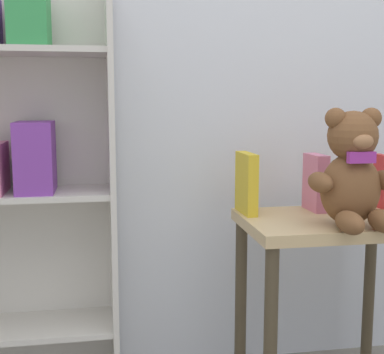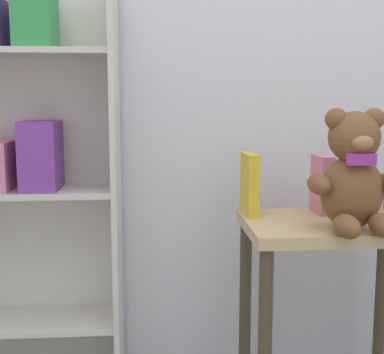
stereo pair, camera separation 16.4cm
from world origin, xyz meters
name	(u,v)px [view 2 (the right image)]	position (x,y,z in m)	size (l,w,h in m)	color
wall_back	(266,23)	(0.00, 1.32, 1.25)	(4.80, 0.06, 2.50)	silver
bookshelf_side	(22,165)	(-0.83, 1.18, 0.77)	(0.63, 0.26, 1.37)	beige
display_table	(331,258)	(0.15, 0.98, 0.49)	(0.54, 0.39, 0.61)	tan
teddy_bear	(354,175)	(0.16, 0.87, 0.77)	(0.26, 0.24, 0.35)	brown
book_standing_yellow	(250,184)	(-0.09, 1.09, 0.71)	(0.04, 0.15, 0.20)	gold
book_standing_pink	(322,184)	(0.15, 1.09, 0.71)	(0.04, 0.12, 0.19)	#D17093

